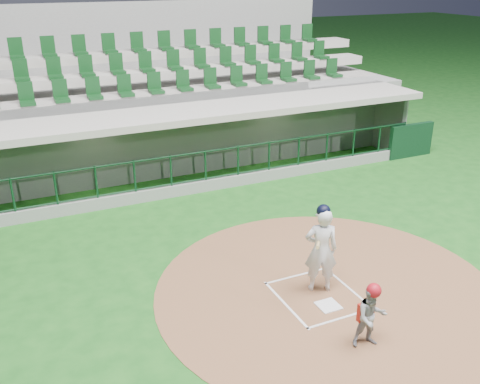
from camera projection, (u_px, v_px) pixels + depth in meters
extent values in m
plane|color=#154B16|center=(310.00, 289.00, 11.23)|extent=(120.00, 120.00, 0.00)
cylinder|color=brown|center=(327.00, 290.00, 11.18)|extent=(7.20, 7.20, 0.01)
cube|color=silver|center=(328.00, 306.00, 10.64)|extent=(0.43, 0.43, 0.02)
cube|color=white|center=(286.00, 304.00, 10.68)|extent=(0.05, 1.80, 0.01)
cube|color=silver|center=(348.00, 287.00, 11.26)|extent=(0.05, 1.80, 0.01)
cube|color=silver|center=(296.00, 276.00, 11.68)|extent=(1.55, 0.05, 0.01)
cube|color=silver|center=(341.00, 318.00, 10.26)|extent=(1.55, 0.05, 0.01)
cube|color=gray|center=(189.00, 190.00, 17.73)|extent=(15.00, 3.00, 0.10)
cube|color=slate|center=(172.00, 137.00, 18.53)|extent=(15.00, 0.20, 2.70)
cube|color=beige|center=(173.00, 131.00, 18.33)|extent=(13.50, 0.04, 0.90)
cube|color=slate|center=(376.00, 124.00, 20.09)|extent=(0.20, 3.00, 2.70)
cube|color=gray|center=(189.00, 107.00, 16.42)|extent=(15.40, 3.50, 0.20)
cube|color=gray|center=(206.00, 186.00, 16.16)|extent=(15.00, 0.15, 0.40)
cube|color=black|center=(205.00, 136.00, 15.55)|extent=(15.00, 0.01, 0.95)
cube|color=brown|center=(179.00, 172.00, 18.50)|extent=(12.75, 0.40, 0.45)
cube|color=white|center=(89.00, 120.00, 15.52)|extent=(1.30, 0.35, 0.04)
cube|color=white|center=(271.00, 100.00, 17.84)|extent=(1.30, 0.35, 0.04)
cube|color=black|center=(411.00, 140.00, 18.97)|extent=(1.80, 0.18, 1.20)
imported|color=maroon|center=(37.00, 179.00, 16.43)|extent=(1.08, 0.74, 1.53)
imported|color=#AB121B|center=(108.00, 166.00, 17.19)|extent=(1.08, 0.78, 1.71)
imported|color=maroon|center=(194.00, 152.00, 18.45)|extent=(1.03, 0.86, 1.80)
imported|color=#AF1412|center=(294.00, 142.00, 19.48)|extent=(1.73, 0.82, 1.79)
cube|color=gray|center=(158.00, 117.00, 19.79)|extent=(17.00, 6.50, 2.50)
cube|color=gray|center=(169.00, 94.00, 18.10)|extent=(16.60, 0.95, 0.30)
cube|color=#9E988F|center=(160.00, 74.00, 18.68)|extent=(16.60, 0.95, 0.30)
cube|color=gray|center=(151.00, 54.00, 19.26)|extent=(16.60, 0.95, 0.30)
cube|color=slate|center=(132.00, 66.00, 22.07)|extent=(17.00, 0.25, 5.05)
imported|color=silver|center=(321.00, 250.00, 10.85)|extent=(0.80, 0.67, 1.86)
sphere|color=black|center=(324.00, 211.00, 10.52)|extent=(0.28, 0.28, 0.28)
cylinder|color=tan|center=(318.00, 244.00, 10.43)|extent=(0.58, 0.79, 0.39)
imported|color=#939298|center=(371.00, 317.00, 9.32)|extent=(0.66, 0.57, 1.18)
sphere|color=#A4111D|center=(374.00, 291.00, 9.12)|extent=(0.26, 0.26, 0.26)
cube|color=#AB1B12|center=(366.00, 311.00, 9.44)|extent=(0.32, 0.10, 0.35)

